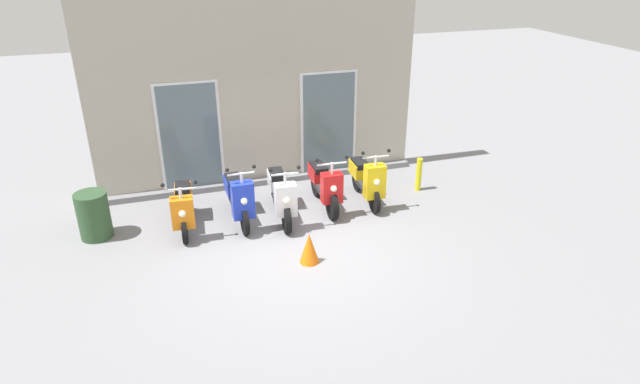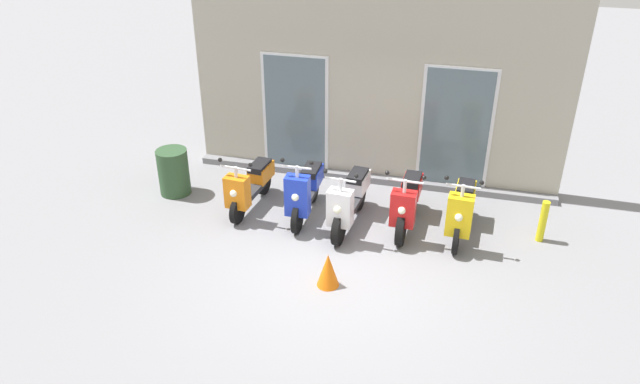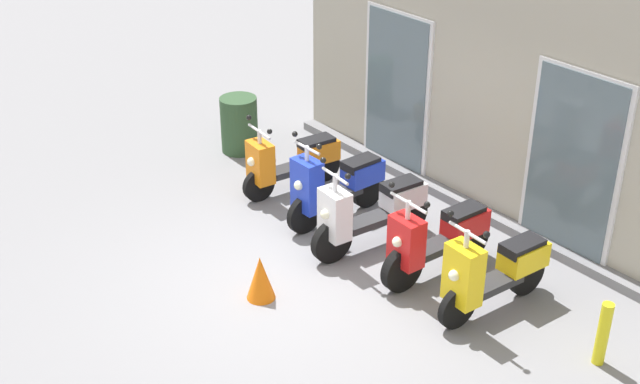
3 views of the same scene
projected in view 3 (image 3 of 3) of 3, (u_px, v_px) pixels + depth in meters
name	position (u px, v px, depth m)	size (l,w,h in m)	color
ground_plane	(301.00, 280.00, 9.56)	(40.00, 40.00, 0.00)	gray
storefront_facade	(491.00, 59.00, 10.24)	(6.70, 0.50, 4.14)	#B2AD9E
scooter_orange	(291.00, 160.00, 11.27)	(0.60, 1.51, 1.13)	black
scooter_blue	(335.00, 185.00, 10.54)	(0.53, 1.56, 1.28)	black
scooter_white	(370.00, 212.00, 9.96)	(0.55, 1.68, 1.25)	black
scooter_red	(437.00, 239.00, 9.44)	(0.63, 1.59, 1.23)	black
scooter_yellow	(493.00, 271.00, 8.80)	(0.57, 1.53, 1.26)	black
curb_bollard	(603.00, 334.00, 8.12)	(0.12, 0.12, 0.70)	yellow
trash_bin	(239.00, 124.00, 12.42)	(0.55, 0.55, 0.84)	#2D4C2D
traffic_cone	(260.00, 278.00, 9.14)	(0.32, 0.32, 0.52)	orange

